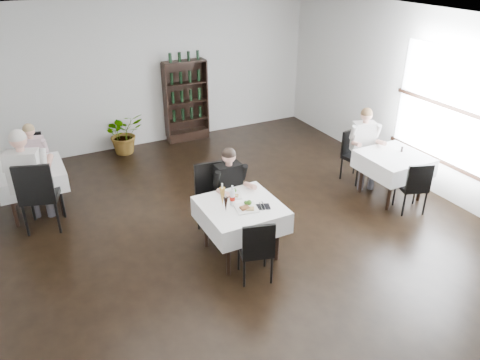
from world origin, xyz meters
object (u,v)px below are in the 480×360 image
(potted_tree, at_px, (124,133))
(main_table, at_px, (241,214))
(wine_shelf, at_px, (186,102))
(diner_main, at_px, (231,186))

(potted_tree, bearing_deg, main_table, -82.96)
(wine_shelf, xyz_separation_m, diner_main, (-0.79, -3.80, -0.06))
(wine_shelf, xyz_separation_m, main_table, (-0.90, -4.31, -0.23))
(potted_tree, height_order, diner_main, diner_main)
(potted_tree, distance_m, diner_main, 3.75)
(main_table, height_order, diner_main, diner_main)
(wine_shelf, bearing_deg, diner_main, -101.74)
(main_table, xyz_separation_m, potted_tree, (-0.52, 4.20, -0.20))
(diner_main, bearing_deg, main_table, -102.13)
(main_table, bearing_deg, potted_tree, 97.04)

